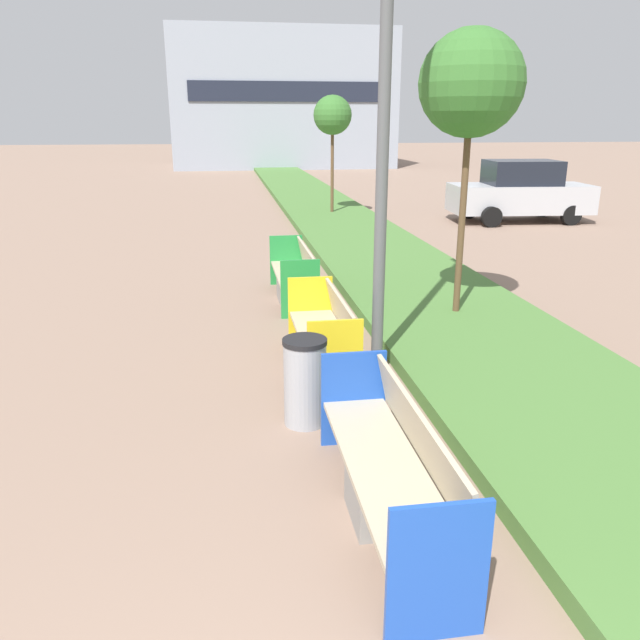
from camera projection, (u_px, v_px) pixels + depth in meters
The scene contains 9 objects.
planter_grass_strip at pixel (387, 262), 13.41m from camera, with size 2.80×120.00×0.18m.
building_backdrop at pixel (281, 101), 42.19m from camera, with size 14.40×7.74×8.62m.
bench_blue_frame at pixel (390, 475), 4.81m from camera, with size 0.65×2.47×0.94m.
bench_yellow_frame at pixel (324, 340), 7.83m from camera, with size 0.65×2.02×0.94m.
bench_green_frame at pixel (295, 279), 10.85m from camera, with size 0.65×2.23×0.94m.
litter_bin at pixel (305, 381), 6.34m from camera, with size 0.45×0.45×0.92m.
sapling_tree_near at pixel (471, 85), 8.68m from camera, with size 1.48×1.48×4.23m.
sapling_tree_far at pixel (333, 116), 19.40m from camera, with size 1.20×1.20×3.77m.
parked_car_distant at pixel (520, 192), 19.18m from camera, with size 4.34×2.12×1.86m.
Camera 1 is at (-0.24, -0.78, 2.99)m, focal length 35.00 mm.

